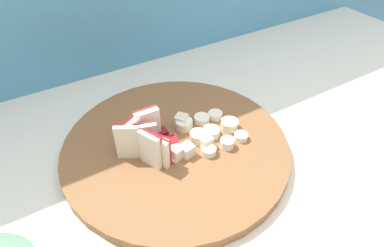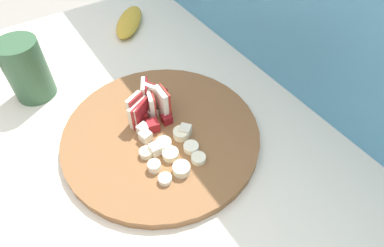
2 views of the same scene
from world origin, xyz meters
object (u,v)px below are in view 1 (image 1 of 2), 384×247
object	(u,v)px
apple_wedge_fan	(145,139)
apple_dice_pile	(172,141)
cutting_board	(176,147)
banana_slice_rows	(210,130)

from	to	relation	value
apple_wedge_fan	apple_dice_pile	bearing A→B (deg)	-9.53
cutting_board	banana_slice_rows	bearing A→B (deg)	-8.31
apple_wedge_fan	banana_slice_rows	xyz separation A→B (m)	(0.11, -0.01, -0.02)
cutting_board	apple_wedge_fan	world-z (taller)	apple_wedge_fan
apple_dice_pile	banana_slice_rows	size ratio (longest dim) A/B	1.03
cutting_board	banana_slice_rows	world-z (taller)	banana_slice_rows
cutting_board	banana_slice_rows	distance (m)	0.06
cutting_board	apple_wedge_fan	bearing A→B (deg)	175.48
cutting_board	apple_dice_pile	size ratio (longest dim) A/B	3.54
apple_wedge_fan	apple_dice_pile	distance (m)	0.05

